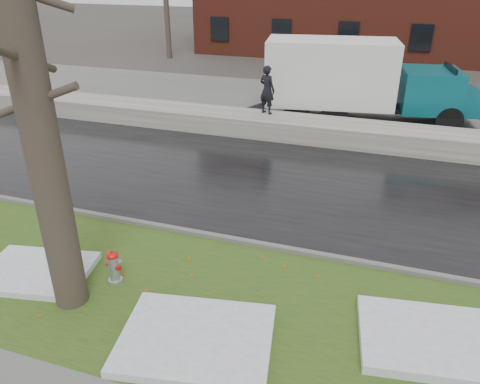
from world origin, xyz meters
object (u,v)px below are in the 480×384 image
(box_truck, at_px, (356,80))
(worker, at_px, (267,90))
(tree, at_px, (34,107))
(fire_hydrant, at_px, (114,265))

(box_truck, relative_size, worker, 5.43)
(tree, distance_m, worker, 11.27)
(worker, bearing_deg, fire_hydrant, 110.78)
(tree, xyz_separation_m, worker, (0.85, 11.01, -2.25))
(fire_hydrant, distance_m, tree, 3.60)
(worker, bearing_deg, box_truck, -117.41)
(tree, height_order, worker, tree)
(box_truck, distance_m, worker, 3.91)
(fire_hydrant, height_order, box_truck, box_truck)
(worker, bearing_deg, tree, 108.44)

